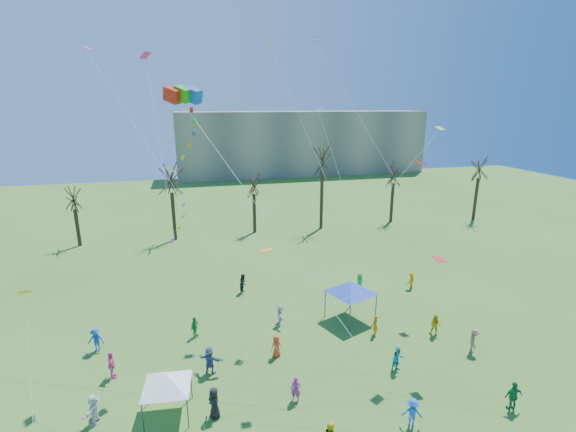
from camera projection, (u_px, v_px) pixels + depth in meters
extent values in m
cube|color=gray|center=(301.00, 142.00, 99.44)|extent=(60.00, 14.00, 15.00)
cylinder|color=black|center=(78.00, 228.00, 48.49)|extent=(0.44, 0.44, 4.59)
cylinder|color=black|center=(174.00, 216.00, 50.46)|extent=(0.44, 0.44, 6.13)
cylinder|color=black|center=(254.00, 213.00, 53.55)|extent=(0.44, 0.44, 5.27)
cylinder|color=black|center=(322.00, 201.00, 54.95)|extent=(0.44, 0.44, 7.68)
cylinder|color=black|center=(392.00, 203.00, 58.37)|extent=(0.44, 0.44, 5.75)
cylinder|color=black|center=(476.00, 199.00, 59.26)|extent=(0.44, 0.44, 6.33)
cube|color=red|center=(173.00, 95.00, 21.38)|extent=(1.07, 1.16, 1.04)
cube|color=#29A516|center=(183.00, 95.00, 21.50)|extent=(1.07, 1.16, 1.04)
cube|color=blue|center=(193.00, 95.00, 21.62)|extent=(1.07, 1.16, 1.04)
cylinder|color=white|center=(297.00, 260.00, 19.78)|extent=(0.02, 0.02, 20.39)
cylinder|color=#3F3F44|center=(143.00, 418.00, 20.91)|extent=(0.07, 0.07, 1.85)
cylinder|color=#3F3F44|center=(188.00, 413.00, 21.24)|extent=(0.07, 0.07, 1.85)
cylinder|color=#3F3F44|center=(151.00, 388.00, 23.09)|extent=(0.07, 0.07, 1.85)
cylinder|color=#3F3F44|center=(191.00, 384.00, 23.42)|extent=(0.07, 0.07, 1.85)
pyramid|color=white|center=(166.00, 380.00, 21.81)|extent=(3.52, 3.52, 0.79)
cylinder|color=#3F3F44|center=(350.00, 318.00, 30.19)|extent=(0.10, 0.10, 2.31)
cylinder|color=#3F3F44|center=(376.00, 308.00, 31.80)|extent=(0.10, 0.10, 2.31)
cylinder|color=#3F3F44|center=(325.00, 304.00, 32.42)|extent=(0.10, 0.10, 2.31)
cylinder|color=#3F3F44|center=(351.00, 294.00, 34.03)|extent=(0.10, 0.10, 2.31)
pyramid|color=blue|center=(351.00, 287.00, 31.67)|extent=(4.08, 4.08, 0.99)
imported|color=blue|center=(412.00, 413.00, 21.40)|extent=(1.25, 1.02, 1.69)
imported|color=#1A7A3F|center=(513.00, 396.00, 22.55)|extent=(1.08, 0.52, 1.79)
imported|color=white|center=(93.00, 409.00, 21.59)|extent=(0.93, 1.71, 1.76)
imported|color=black|center=(214.00, 403.00, 22.02)|extent=(0.85, 1.03, 1.82)
imported|color=#AB2A8F|center=(296.00, 389.00, 23.22)|extent=(0.69, 0.60, 1.60)
imported|color=#0A8599|center=(398.00, 359.00, 25.89)|extent=(0.91, 0.77, 1.67)
imported|color=#88694A|center=(474.00, 341.00, 27.83)|extent=(1.16, 1.32, 1.77)
imported|color=#FF54A6|center=(112.00, 365.00, 25.18)|extent=(0.59, 1.11, 1.81)
imported|color=#445394|center=(210.00, 360.00, 25.62)|extent=(1.76, 1.37, 1.86)
imported|color=red|center=(276.00, 346.00, 27.38)|extent=(0.90, 0.74, 1.59)
imported|color=orange|center=(375.00, 325.00, 29.88)|extent=(0.58, 0.70, 1.64)
imported|color=gold|center=(435.00, 325.00, 29.85)|extent=(1.04, 1.03, 1.69)
imported|color=#1545AD|center=(96.00, 340.00, 27.94)|extent=(1.25, 0.90, 1.75)
imported|color=green|center=(195.00, 327.00, 29.67)|extent=(0.86, 1.01, 1.63)
imported|color=silver|center=(280.00, 315.00, 31.34)|extent=(0.71, 1.59, 1.66)
imported|color=green|center=(359.00, 283.00, 36.76)|extent=(0.62, 0.92, 1.86)
imported|color=orange|center=(411.00, 280.00, 37.60)|extent=(1.18, 1.01, 1.58)
imported|color=black|center=(243.00, 283.00, 36.68)|extent=(1.03, 1.10, 1.80)
cube|color=#F0AC0C|center=(25.00, 292.00, 19.69)|extent=(0.66, 0.72, 0.39)
cylinder|color=white|center=(30.00, 379.00, 18.40)|extent=(0.01, 0.01, 7.93)
cube|color=#F028A6|center=(146.00, 55.00, 25.65)|extent=(0.83, 0.82, 0.43)
cylinder|color=white|center=(172.00, 222.00, 21.83)|extent=(0.01, 0.01, 23.01)
cube|color=#FC9F1A|center=(267.00, 250.00, 21.93)|extent=(0.82, 0.74, 0.17)
cylinder|color=white|center=(297.00, 335.00, 20.78)|extent=(0.01, 0.01, 9.22)
cube|color=#1BCCA7|center=(319.00, 110.00, 24.74)|extent=(0.62, 0.48, 0.15)
cylinder|color=white|center=(362.00, 247.00, 23.01)|extent=(0.01, 0.01, 17.30)
cube|color=blue|center=(316.00, 40.00, 30.94)|extent=(0.80, 0.86, 0.19)
cylinder|color=white|center=(400.00, 187.00, 26.69)|extent=(0.01, 0.01, 26.70)
cube|color=#B51619|center=(439.00, 259.00, 25.18)|extent=(0.56, 0.73, 0.16)
cylinder|color=white|center=(280.00, 325.00, 23.33)|extent=(0.01, 0.01, 21.53)
cube|color=#67E435|center=(440.00, 128.00, 32.90)|extent=(0.63, 0.77, 0.27)
cylinder|color=white|center=(350.00, 236.00, 27.40)|extent=(0.01, 0.01, 26.02)
cube|color=purple|center=(87.00, 48.00, 29.31)|extent=(0.95, 0.91, 0.36)
cylinder|color=white|center=(179.00, 195.00, 26.20)|extent=(0.01, 0.01, 27.05)
cube|color=#FBB70D|center=(270.00, 45.00, 31.54)|extent=(0.68, 0.58, 0.27)
cylinder|color=white|center=(328.00, 183.00, 28.65)|extent=(0.01, 0.01, 24.24)
cube|color=#E5264B|center=(420.00, 163.00, 25.99)|extent=(0.83, 0.76, 0.33)
cylinder|color=white|center=(448.00, 252.00, 26.85)|extent=(0.01, 0.01, 12.26)
cube|color=#EBFF1A|center=(171.00, 170.00, 24.86)|extent=(0.78, 0.76, 0.37)
cylinder|color=white|center=(141.00, 265.00, 24.97)|extent=(0.01, 0.01, 12.12)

